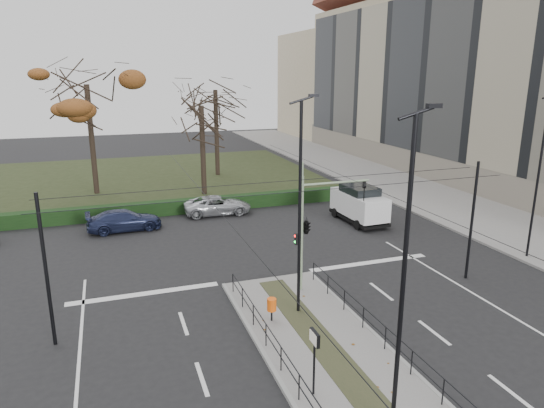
{
  "coord_description": "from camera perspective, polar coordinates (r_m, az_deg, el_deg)",
  "views": [
    {
      "loc": [
        -7.08,
        -16.35,
        10.04
      ],
      "look_at": [
        0.89,
        6.94,
        3.39
      ],
      "focal_mm": 32.0,
      "sensor_mm": 36.0,
      "label": 1
    }
  ],
  "objects": [
    {
      "name": "bare_tree_center",
      "position": [
        48.7,
        -6.67,
        12.47
      ],
      "size": [
        7.15,
        7.15,
        11.14
      ],
      "color": "black",
      "rests_on": "park"
    },
    {
      "name": "sidewalk_east",
      "position": [
        46.9,
        13.97,
        2.39
      ],
      "size": [
        8.0,
        90.0,
        0.14
      ],
      "primitive_type": "cube",
      "color": "slate",
      "rests_on": "ground"
    },
    {
      "name": "streetlamp_sidewalk",
      "position": [
        29.72,
        28.87,
        2.91
      ],
      "size": [
        0.75,
        0.15,
        9.01
      ],
      "color": "black",
      "rests_on": "sidewalk_east"
    },
    {
      "name": "info_panel",
      "position": [
        15.72,
        5.01,
        -16.21
      ],
      "size": [
        0.13,
        0.58,
        2.22
      ],
      "color": "black",
      "rests_on": "median_island"
    },
    {
      "name": "traffic_light",
      "position": [
        22.36,
        4.25,
        -2.39
      ],
      "size": [
        3.72,
        2.13,
        5.48
      ],
      "color": "gray",
      "rests_on": "median_island"
    },
    {
      "name": "hedge",
      "position": [
        36.24,
        -16.5,
        -0.78
      ],
      "size": [
        38.0,
        1.0,
        1.0
      ],
      "primitive_type": "cube",
      "color": "black",
      "rests_on": "ground"
    },
    {
      "name": "apartment_block",
      "position": [
        53.42,
        22.86,
        14.36
      ],
      "size": [
        13.09,
        52.1,
        21.64
      ],
      "color": "tan",
      "rests_on": "ground"
    },
    {
      "name": "streetlamp_median_near",
      "position": [
        13.54,
        15.3,
        -8.18
      ],
      "size": [
        0.77,
        0.16,
        9.19
      ],
      "color": "black",
      "rests_on": "median_island"
    },
    {
      "name": "parked_car_fourth",
      "position": [
        35.82,
        -6.42,
        -0.13
      ],
      "size": [
        4.97,
        2.45,
        1.36
      ],
      "primitive_type": "imported",
      "rotation": [
        0.0,
        0.0,
        1.53
      ],
      "color": "#ABADB3",
      "rests_on": "ground"
    },
    {
      "name": "ground",
      "position": [
        20.45,
        4.07,
        -14.33
      ],
      "size": [
        140.0,
        140.0,
        0.0
      ],
      "primitive_type": "plane",
      "color": "black",
      "rests_on": "ground"
    },
    {
      "name": "park",
      "position": [
        49.38,
        -17.26,
        2.76
      ],
      "size": [
        38.0,
        26.0,
        0.1
      ],
      "primitive_type": "cube",
      "color": "black",
      "rests_on": "ground"
    },
    {
      "name": "catenary",
      "position": [
        20.42,
        2.49,
        -3.82
      ],
      "size": [
        20.0,
        34.0,
        6.0
      ],
      "color": "black",
      "rests_on": "ground"
    },
    {
      "name": "rust_tree",
      "position": [
        43.15,
        -20.99,
        13.0
      ],
      "size": [
        8.45,
        8.45,
        11.94
      ],
      "color": "black",
      "rests_on": "park"
    },
    {
      "name": "median_island",
      "position": [
        18.48,
        7.24,
        -17.68
      ],
      "size": [
        4.4,
        15.0,
        0.14
      ],
      "primitive_type": "cube",
      "color": "slate",
      "rests_on": "ground"
    },
    {
      "name": "parked_car_third",
      "position": [
        33.36,
        -16.99,
        -1.84
      ],
      "size": [
        4.85,
        2.2,
        1.38
      ],
      "primitive_type": "imported",
      "rotation": [
        0.0,
        0.0,
        1.63
      ],
      "color": "#1E2546",
      "rests_on": "ground"
    },
    {
      "name": "median_railing",
      "position": [
        17.93,
        7.48,
        -15.4
      ],
      "size": [
        4.14,
        13.24,
        0.92
      ],
      "color": "black",
      "rests_on": "median_island"
    },
    {
      "name": "streetlamp_median_far",
      "position": [
        19.71,
        3.34,
        -0.37
      ],
      "size": [
        0.76,
        0.16,
        9.14
      ],
      "color": "black",
      "rests_on": "median_island"
    },
    {
      "name": "bare_tree_near",
      "position": [
        40.77,
        -8.31,
        10.61
      ],
      "size": [
        5.48,
        5.48,
        9.83
      ],
      "color": "black",
      "rests_on": "park"
    },
    {
      "name": "litter_bin",
      "position": [
        20.32,
        -0.04,
        -11.79
      ],
      "size": [
        0.39,
        0.39,
        0.99
      ],
      "color": "black",
      "rests_on": "median_island"
    },
    {
      "name": "white_van",
      "position": [
        34.12,
        10.21,
        0.08
      ],
      "size": [
        2.36,
        4.95,
        2.56
      ],
      "color": "silver",
      "rests_on": "ground"
    }
  ]
}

